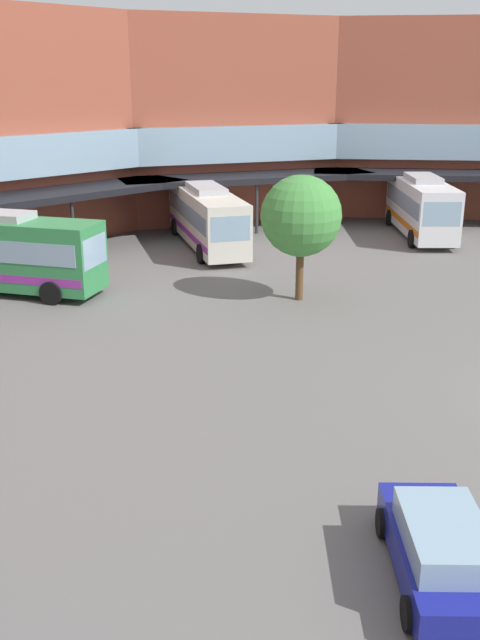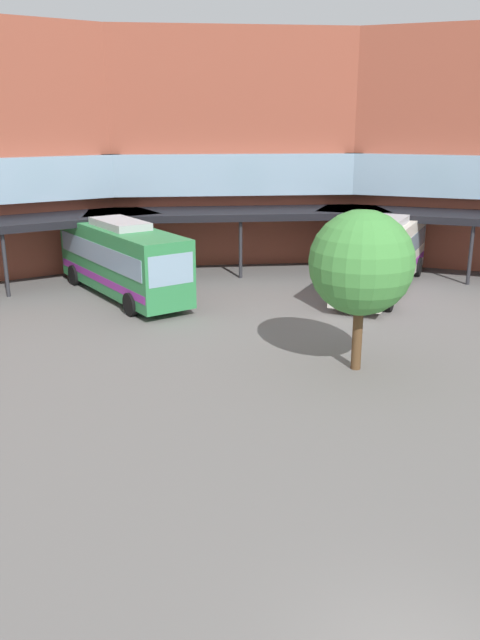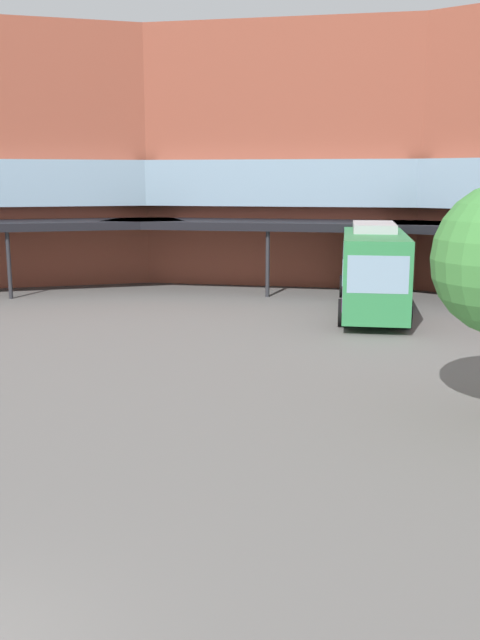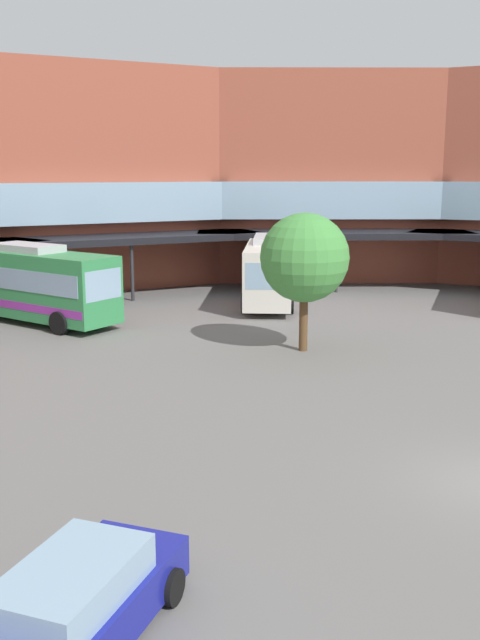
# 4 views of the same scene
# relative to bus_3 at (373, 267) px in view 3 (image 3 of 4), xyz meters

# --- Properties ---
(station_building) EXTENTS (75.53, 48.08, 13.88)m
(station_building) POSITION_rel_bus_3_xyz_m (0.68, -7.09, 4.72)
(station_building) COLOR #9E4C38
(station_building) RESTS_ON ground
(bus_3) EXTENTS (5.25, 10.79, 3.90)m
(bus_3) POSITION_rel_bus_3_xyz_m (0.00, 0.00, 0.00)
(bus_3) COLOR #338C4C
(bus_3) RESTS_ON ground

